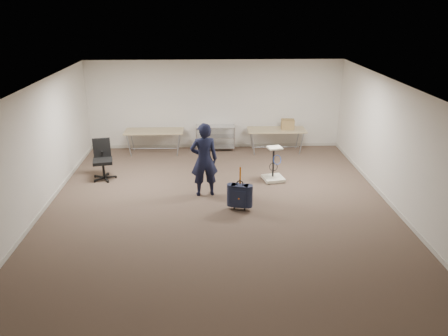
{
  "coord_description": "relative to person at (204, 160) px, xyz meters",
  "views": [
    {
      "loc": [
        -0.24,
        -9.09,
        4.47
      ],
      "look_at": [
        0.12,
        0.3,
        0.86
      ],
      "focal_mm": 35.0,
      "sensor_mm": 36.0,
      "label": 1
    }
  ],
  "objects": [
    {
      "name": "equipment_cart",
      "position": [
        1.82,
        0.82,
        -0.66
      ],
      "size": [
        0.6,
        0.6,
        0.94
      ],
      "color": "beige",
      "rests_on": "ground"
    },
    {
      "name": "folding_table_left",
      "position": [
        -1.56,
        3.2,
        -0.23
      ],
      "size": [
        1.8,
        0.75,
        0.73
      ],
      "color": "#9A865E",
      "rests_on": "ground"
    },
    {
      "name": "person",
      "position": [
        0.0,
        0.0,
        0.0
      ],
      "size": [
        0.72,
        0.53,
        1.82
      ],
      "primitive_type": "imported",
      "rotation": [
        0.0,
        0.0,
        3.29
      ],
      "color": "black",
      "rests_on": "ground"
    },
    {
      "name": "wire_shelf",
      "position": [
        0.34,
        3.45,
        -0.47
      ],
      "size": [
        1.22,
        0.47,
        0.8
      ],
      "color": "silver",
      "rests_on": "ground"
    },
    {
      "name": "ground",
      "position": [
        0.34,
        -0.75,
        -0.91
      ],
      "size": [
        9.0,
        9.0,
        0.0
      ],
      "primitive_type": "plane",
      "color": "#46362A",
      "rests_on": "ground"
    },
    {
      "name": "cardboard_box",
      "position": [
        2.59,
        3.25,
        -0.03
      ],
      "size": [
        0.42,
        0.33,
        0.3
      ],
      "primitive_type": "cube",
      "rotation": [
        0.0,
        0.0,
        -0.09
      ],
      "color": "#996B47",
      "rests_on": "folding_table_right"
    },
    {
      "name": "folding_table_right",
      "position": [
        2.24,
        3.2,
        -0.23
      ],
      "size": [
        1.8,
        0.75,
        0.73
      ],
      "color": "#9A865E",
      "rests_on": "ground"
    },
    {
      "name": "room_shell",
      "position": [
        0.34,
        0.63,
        -0.86
      ],
      "size": [
        8.0,
        9.0,
        9.0
      ],
      "color": "silver",
      "rests_on": "ground"
    },
    {
      "name": "suitcase",
      "position": [
        0.8,
        -0.87,
        -0.56
      ],
      "size": [
        0.42,
        0.3,
        1.03
      ],
      "color": "black",
      "rests_on": "ground"
    },
    {
      "name": "office_chair",
      "position": [
        -2.7,
        1.15,
        -0.59
      ],
      "size": [
        0.65,
        0.65,
        1.07
      ],
      "color": "black",
      "rests_on": "ground"
    }
  ]
}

